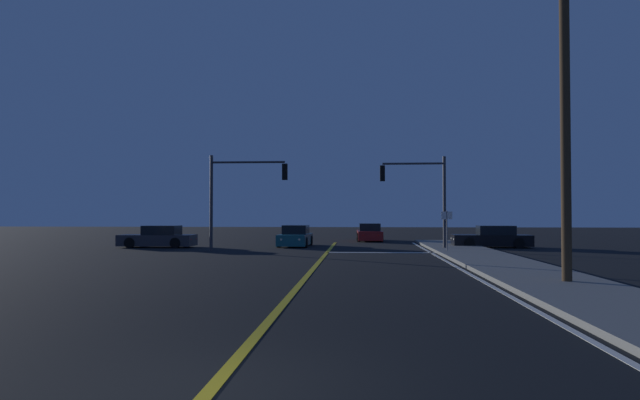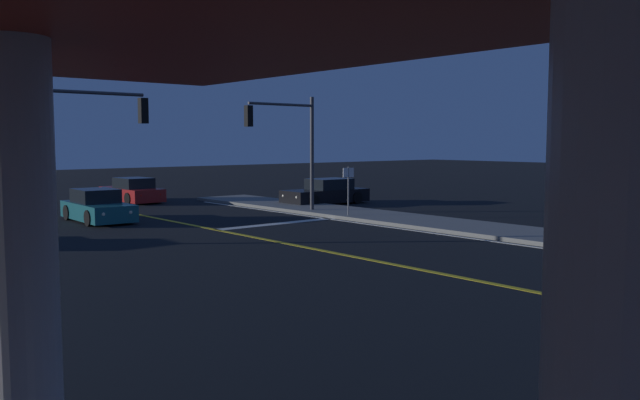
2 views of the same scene
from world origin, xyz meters
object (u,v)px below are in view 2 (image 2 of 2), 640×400
car_far_approaching_black (326,193)px  car_parked_curb_teal (98,207)px  car_distant_tail_red (132,191)px  street_sign_corner (348,184)px  traffic_signal_near_right (288,136)px  traffic_signal_far_left (73,133)px

car_far_approaching_black → car_parked_curb_teal: (-12.19, 0.43, -0.00)m
car_distant_tail_red → street_sign_corner: 13.83m
car_parked_curb_teal → car_far_approaching_black: bearing=179.8°
traffic_signal_near_right → traffic_signal_far_left: size_ratio=1.00×
car_distant_tail_red → traffic_signal_near_right: bearing=-77.1°
traffic_signal_far_left → street_sign_corner: traffic_signal_far_left is taller
traffic_signal_near_right → traffic_signal_far_left: traffic_signal_far_left is taller
car_distant_tail_red → car_parked_curb_teal: 8.70m
car_far_approaching_black → street_sign_corner: size_ratio=2.12×
street_sign_corner → traffic_signal_far_left: bearing=172.9°
traffic_signal_near_right → car_far_approaching_black: bearing=-149.1°
street_sign_corner → car_distant_tail_red: bearing=105.9°
traffic_signal_near_right → car_parked_curb_teal: bearing=-23.2°
car_parked_curb_teal → traffic_signal_far_left: 6.09m
car_parked_curb_teal → street_sign_corner: (8.59, -6.02, 0.93)m
car_far_approaching_black → street_sign_corner: street_sign_corner is taller
traffic_signal_far_left → street_sign_corner: bearing=-7.1°
car_far_approaching_black → car_parked_curb_teal: bearing=90.2°
car_distant_tail_red → car_parked_curb_teal: same height
car_distant_tail_red → traffic_signal_near_right: size_ratio=0.84×
car_distant_tail_red → traffic_signal_near_right: traffic_signal_near_right is taller
car_parked_curb_teal → traffic_signal_far_left: traffic_signal_far_left is taller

